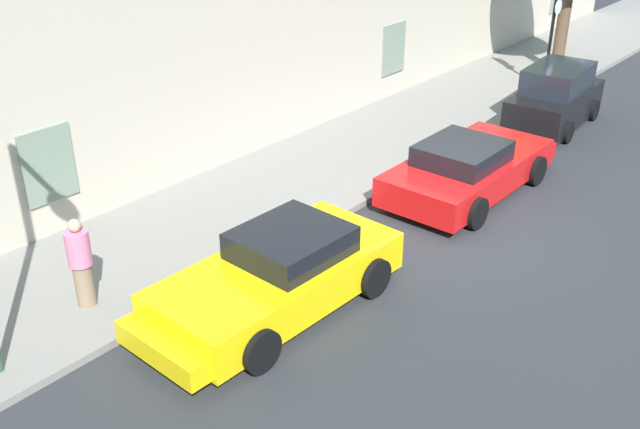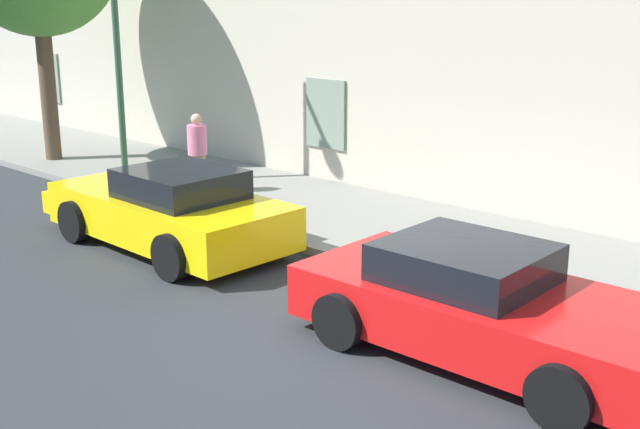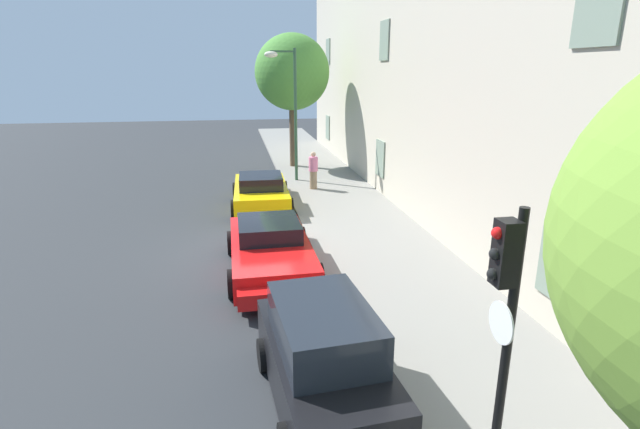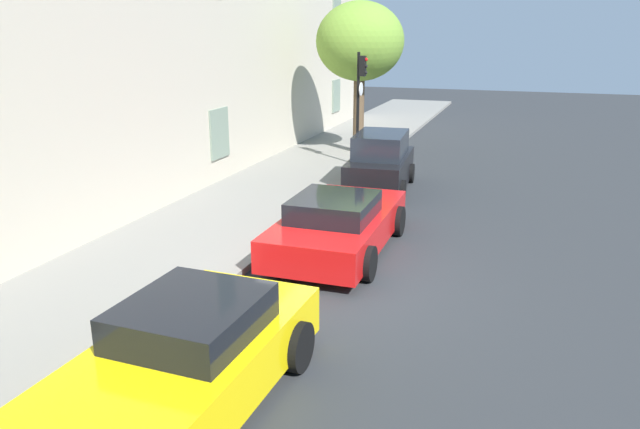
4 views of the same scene
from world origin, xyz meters
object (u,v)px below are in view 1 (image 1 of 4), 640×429
(sportscar_red_lead, at_px, (271,280))
(pedestrian_admiring, at_px, (81,263))
(hatchback_parked, at_px, (555,99))
(traffic_light, at_px, (558,7))
(sportscar_yellow_flank, at_px, (471,166))

(sportscar_red_lead, xyz_separation_m, pedestrian_admiring, (-2.05, 2.41, 0.34))
(hatchback_parked, bearing_deg, traffic_light, 28.31)
(sportscar_yellow_flank, relative_size, pedestrian_admiring, 3.05)
(sportscar_red_lead, bearing_deg, hatchback_parked, 1.50)
(sportscar_yellow_flank, distance_m, hatchback_parked, 5.30)
(hatchback_parked, bearing_deg, pedestrian_admiring, 171.34)
(sportscar_yellow_flank, bearing_deg, pedestrian_admiring, 163.55)
(sportscar_yellow_flank, height_order, traffic_light, traffic_light)
(hatchback_parked, distance_m, pedestrian_admiring, 13.97)
(pedestrian_admiring, bearing_deg, traffic_light, -2.58)
(sportscar_yellow_flank, bearing_deg, sportscar_red_lead, 179.05)
(sportscar_red_lead, height_order, pedestrian_admiring, pedestrian_admiring)
(sportscar_yellow_flank, xyz_separation_m, pedestrian_admiring, (-8.53, 2.52, 0.37))
(pedestrian_admiring, bearing_deg, hatchback_parked, -8.66)
(sportscar_red_lead, distance_m, sportscar_yellow_flank, 6.48)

